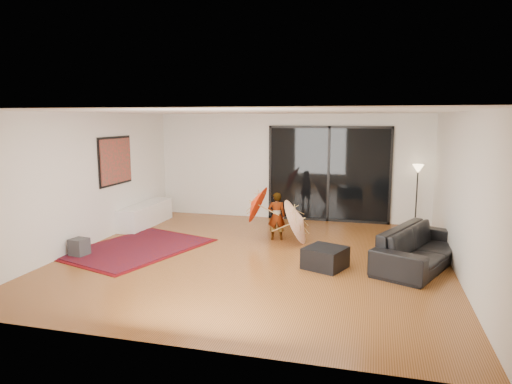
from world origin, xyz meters
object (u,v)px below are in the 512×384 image
(media_console, at_px, (146,214))
(child, at_px, (277,216))
(sofa, at_px, (420,247))
(ottoman, at_px, (325,258))

(media_console, xyz_separation_m, child, (3.37, -0.51, 0.25))
(sofa, relative_size, child, 2.25)
(ottoman, bearing_deg, sofa, 18.52)
(media_console, xyz_separation_m, ottoman, (4.59, -2.14, -0.08))
(sofa, bearing_deg, media_console, 99.88)
(ottoman, relative_size, child, 0.62)
(ottoman, height_order, child, child)
(media_console, bearing_deg, sofa, -13.55)
(media_console, bearing_deg, ottoman, -24.06)
(child, bearing_deg, media_console, -22.17)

